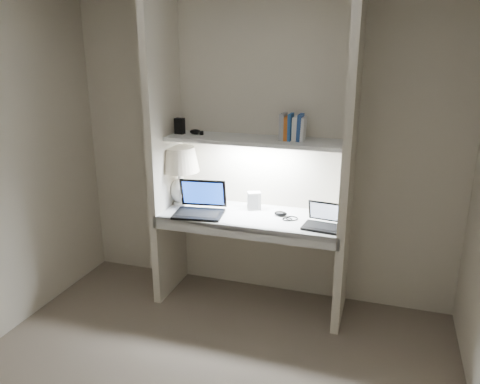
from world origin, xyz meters
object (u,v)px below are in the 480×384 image
at_px(speaker, 254,201).
at_px(laptop_main, 200,206).
at_px(table_lamp, 179,166).
at_px(book_row, 293,128).
at_px(laptop_netbook, 323,221).

bearing_deg(speaker, laptop_main, -175.93).
bearing_deg(laptop_main, table_lamp, 140.79).
xyz_separation_m(speaker, book_row, (0.30, -0.01, 0.62)).
relative_size(table_lamp, book_row, 2.45).
bearing_deg(laptop_main, book_row, 8.19).
xyz_separation_m(laptop_netbook, book_row, (-0.29, 0.20, 0.65)).
distance_m(laptop_main, laptop_netbook, 0.98).
relative_size(table_lamp, laptop_main, 1.17).
height_order(table_lamp, book_row, book_row).
height_order(table_lamp, laptop_netbook, table_lamp).
distance_m(table_lamp, book_row, 1.00).
bearing_deg(laptop_netbook, laptop_main, -173.17).
distance_m(laptop_netbook, book_row, 0.74).
bearing_deg(table_lamp, laptop_netbook, -6.91).
relative_size(table_lamp, speaker, 3.35).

